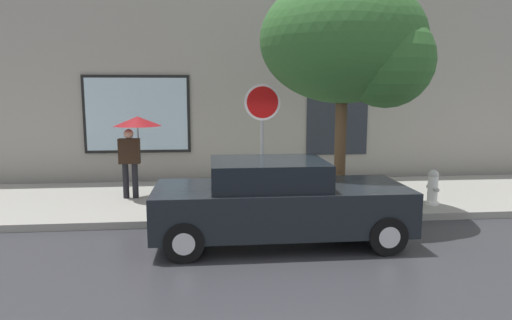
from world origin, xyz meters
TOP-DOWN VIEW (x-y plane):
  - ground_plane at (0.00, 0.00)m, footprint 60.00×60.00m
  - sidewalk at (0.00, 3.00)m, footprint 20.00×4.00m
  - building_facade at (-0.03, 5.50)m, footprint 20.00×0.67m
  - parked_car at (-0.18, -0.01)m, footprint 4.38×1.84m
  - fire_hydrant at (3.55, 1.75)m, footprint 0.30×0.44m
  - pedestrian_with_umbrella at (-3.08, 3.04)m, footprint 1.09×1.09m
  - street_tree at (1.54, 1.53)m, footprint 3.42×2.91m
  - stop_sign at (-0.26, 1.83)m, footprint 0.76×0.10m

SIDE VIEW (x-z plane):
  - ground_plane at x=0.00m, z-range 0.00..0.00m
  - sidewalk at x=0.00m, z-range 0.00..0.15m
  - fire_hydrant at x=3.55m, z-range 0.14..0.92m
  - parked_car at x=-0.18m, z-range -0.01..1.46m
  - pedestrian_with_umbrella at x=-3.08m, z-range 0.75..2.67m
  - stop_sign at x=-0.26m, z-range 0.70..3.34m
  - building_facade at x=-0.03m, z-range -0.02..6.98m
  - street_tree at x=1.54m, z-range 1.17..5.98m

